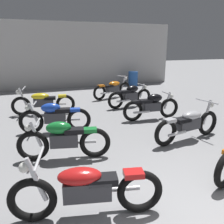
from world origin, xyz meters
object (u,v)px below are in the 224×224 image
Objects in this scene: motorcycle_left_row_1 at (64,139)px; motorcycle_right_row_2 at (152,106)px; motorcycle_right_row_4 at (113,88)px; motorcycle_right_row_3 at (130,95)px; oil_drum at (133,79)px; motorcycle_left_row_3 at (43,102)px; motorcycle_right_row_1 at (189,123)px; motorcycle_left_row_2 at (55,117)px; motorcycle_left_row_0 at (86,189)px.

motorcycle_left_row_1 is 0.98× the size of motorcycle_right_row_2.
motorcycle_left_row_1 is at bearing -120.62° from motorcycle_right_row_4.
motorcycle_right_row_3 reaches higher than oil_drum.
motorcycle_right_row_1 is (3.26, -3.72, 0.00)m from motorcycle_left_row_3.
motorcycle_right_row_2 is 0.95× the size of motorcycle_right_row_4.
motorcycle_right_row_4 is (-0.02, 5.36, 0.00)m from motorcycle_right_row_1.
motorcycle_left_row_2 and motorcycle_right_row_3 have the same top height.
motorcycle_left_row_2 is 0.90× the size of motorcycle_right_row_1.
motorcycle_right_row_1 is at bearing -29.56° from motorcycle_left_row_2.
motorcycle_right_row_4 is at bearing 49.28° from motorcycle_left_row_2.
motorcycle_right_row_4 is (3.24, 1.64, 0.00)m from motorcycle_left_row_3.
motorcycle_left_row_2 is 8.26m from oil_drum.
motorcycle_left_row_0 is at bearing -150.09° from motorcycle_right_row_1.
motorcycle_left_row_3 is 3.75m from motorcycle_right_row_2.
oil_drum is (5.44, 9.83, -0.03)m from motorcycle_left_row_0.
motorcycle_left_row_1 is 0.90× the size of motorcycle_left_row_3.
motorcycle_left_row_0 reaches higher than motorcycle_right_row_3.
motorcycle_left_row_3 is at bearing -153.10° from motorcycle_right_row_4.
oil_drum is (2.25, 4.44, -0.03)m from motorcycle_right_row_3.
motorcycle_left_row_1 is at bearing -91.25° from motorcycle_left_row_2.
motorcycle_right_row_2 is 2.32× the size of oil_drum.
motorcycle_right_row_3 is (0.03, 1.72, 0.00)m from motorcycle_right_row_2.
motorcycle_left_row_3 reaches higher than motorcycle_right_row_2.
motorcycle_right_row_4 is 3.52m from oil_drum.
motorcycle_right_row_2 is at bearing 1.71° from motorcycle_left_row_2.
motorcycle_left_row_3 and motorcycle_right_row_1 have the same top height.
motorcycle_right_row_4 is at bearing 90.38° from motorcycle_right_row_2.
motorcycle_left_row_3 is (-0.14, 1.95, -0.01)m from motorcycle_left_row_2.
motorcycle_right_row_1 reaches higher than motorcycle_left_row_2.
motorcycle_left_row_0 reaches higher than oil_drum.
motorcycle_left_row_3 reaches higher than motorcycle_left_row_1.
motorcycle_left_row_3 is 4.94m from motorcycle_right_row_1.
motorcycle_right_row_2 is 6.57m from oil_drum.
motorcycle_right_row_4 is (3.13, 5.29, -0.01)m from motorcycle_left_row_1.
motorcycle_left_row_0 is at bearing -90.64° from motorcycle_left_row_2.
motorcycle_right_row_2 is at bearing -91.15° from motorcycle_right_row_3.
motorcycle_right_row_1 is (3.15, 1.81, 0.00)m from motorcycle_left_row_0.
motorcycle_left_row_0 is 1.10× the size of motorcycle_left_row_1.
motorcycle_right_row_2 is 3.50m from motorcycle_right_row_4.
oil_drum is at bearing 37.78° from motorcycle_left_row_3.
motorcycle_right_row_1 is at bearing -48.80° from motorcycle_left_row_3.
motorcycle_right_row_2 is (3.12, 0.09, 0.00)m from motorcycle_left_row_2.
motorcycle_right_row_1 is (3.15, -0.07, -0.01)m from motorcycle_left_row_1.
motorcycle_right_row_1 is 1.10× the size of motorcycle_right_row_3.
motorcycle_right_row_4 is (3.09, 3.59, -0.01)m from motorcycle_left_row_2.
motorcycle_left_row_2 is at bearing -150.06° from motorcycle_right_row_3.
motorcycle_right_row_3 is at bearing 89.39° from motorcycle_right_row_1.
motorcycle_left_row_0 is at bearing -130.68° from motorcycle_right_row_2.
motorcycle_left_row_0 is 1.02× the size of motorcycle_right_row_4.
motorcycle_left_row_1 and motorcycle_right_row_3 have the same top height.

